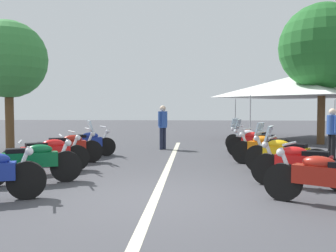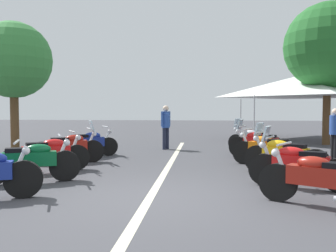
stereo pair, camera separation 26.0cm
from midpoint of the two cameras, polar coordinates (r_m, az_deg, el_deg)
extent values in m
plane|color=#424247|center=(6.49, -1.77, -11.24)|extent=(80.00, 80.00, 0.00)
cube|color=beige|center=(9.54, 0.62, -6.67)|extent=(14.33, 0.16, 0.01)
cylinder|color=black|center=(6.90, -20.58, -7.78)|extent=(0.37, 0.67, 0.66)
cylinder|color=silver|center=(6.86, -21.12, -5.31)|extent=(0.17, 0.30, 0.58)
cylinder|color=silver|center=(6.82, -21.51, -2.32)|extent=(0.59, 0.26, 0.04)
sphere|color=silver|center=(6.83, -20.23, -3.64)|extent=(0.14, 0.14, 0.14)
cylinder|color=black|center=(8.21, -14.90, -6.01)|extent=(0.40, 0.66, 0.66)
cube|color=#0C592D|center=(8.17, -19.93, -4.86)|extent=(0.71, 1.10, 0.30)
ellipsoid|color=#0C592D|center=(8.14, -18.68, -3.44)|extent=(0.45, 0.58, 0.22)
cube|color=black|center=(8.15, -21.50, -3.62)|extent=(0.44, 0.54, 0.12)
cylinder|color=silver|center=(8.17, -15.35, -3.94)|extent=(0.18, 0.29, 0.58)
cylinder|color=silver|center=(8.13, -15.66, -1.42)|extent=(0.58, 0.30, 0.04)
sphere|color=silver|center=(8.16, -14.59, -2.53)|extent=(0.14, 0.14, 0.14)
cylinder|color=silver|center=(8.40, -22.81, -6.62)|extent=(0.30, 0.53, 0.08)
cylinder|color=black|center=(9.57, -13.30, -4.77)|extent=(0.48, 0.62, 0.65)
cylinder|color=black|center=(9.31, -22.10, -5.12)|extent=(0.48, 0.62, 0.65)
cube|color=red|center=(9.39, -17.65, -3.87)|extent=(0.85, 1.08, 0.30)
ellipsoid|color=red|center=(9.41, -16.59, -2.62)|extent=(0.50, 0.58, 0.22)
cube|color=black|center=(9.34, -19.00, -2.82)|extent=(0.48, 0.54, 0.12)
cylinder|color=silver|center=(9.52, -13.67, -3.00)|extent=(0.22, 0.28, 0.58)
cylinder|color=silver|center=(9.48, -13.92, -0.85)|extent=(0.54, 0.38, 0.04)
sphere|color=silver|center=(9.53, -13.04, -1.78)|extent=(0.14, 0.14, 0.14)
cylinder|color=silver|center=(9.54, -20.44, -5.50)|extent=(0.37, 0.50, 0.08)
cylinder|color=black|center=(10.88, -10.98, -3.85)|extent=(0.42, 0.64, 0.64)
cylinder|color=black|center=(10.71, -18.37, -4.05)|extent=(0.42, 0.64, 0.64)
cube|color=maroon|center=(10.75, -14.66, -3.01)|extent=(0.73, 1.07, 0.30)
ellipsoid|color=maroon|center=(10.76, -13.72, -1.92)|extent=(0.47, 0.58, 0.22)
cube|color=black|center=(10.71, -15.84, -2.08)|extent=(0.45, 0.55, 0.12)
cylinder|color=silver|center=(10.83, -11.31, -2.29)|extent=(0.19, 0.29, 0.58)
cylinder|color=silver|center=(10.80, -11.54, -0.39)|extent=(0.57, 0.32, 0.04)
sphere|color=silver|center=(10.84, -10.75, -1.22)|extent=(0.14, 0.14, 0.14)
cylinder|color=silver|center=(10.92, -16.94, -4.41)|extent=(0.32, 0.53, 0.08)
cube|color=silver|center=(10.81, -11.12, -0.01)|extent=(0.38, 0.27, 0.32)
cylinder|color=black|center=(12.26, -8.64, -3.17)|extent=(0.43, 0.59, 0.61)
cylinder|color=black|center=(11.93, -15.21, -3.41)|extent=(0.43, 0.59, 0.61)
cube|color=navy|center=(12.05, -11.89, -2.44)|extent=(0.80, 1.07, 0.30)
ellipsoid|color=navy|center=(12.08, -11.06, -1.47)|extent=(0.49, 0.58, 0.22)
cube|color=black|center=(11.99, -12.92, -1.62)|extent=(0.47, 0.55, 0.12)
cylinder|color=silver|center=(12.21, -8.92, -1.78)|extent=(0.21, 0.28, 0.58)
cylinder|color=silver|center=(12.18, -9.11, -0.10)|extent=(0.55, 0.35, 0.04)
sphere|color=silver|center=(12.23, -8.43, -0.84)|extent=(0.14, 0.14, 0.14)
cylinder|color=silver|center=(12.16, -14.03, -3.70)|extent=(0.35, 0.51, 0.08)
cylinder|color=black|center=(6.56, 17.83, -8.35)|extent=(0.46, 0.62, 0.64)
cube|color=maroon|center=(6.32, 24.36, -7.24)|extent=(0.85, 1.12, 0.30)
ellipsoid|color=maroon|center=(6.33, 22.80, -5.36)|extent=(0.50, 0.58, 0.22)
cylinder|color=silver|center=(6.49, 18.37, -5.80)|extent=(0.21, 0.28, 0.58)
cylinder|color=silver|center=(6.44, 18.75, -2.65)|extent=(0.55, 0.36, 0.04)
sphere|color=silver|center=(6.50, 17.48, -3.99)|extent=(0.14, 0.14, 0.14)
cylinder|color=black|center=(7.81, 15.75, -6.53)|extent=(0.38, 0.65, 0.65)
cube|color=red|center=(7.66, 20.87, -5.42)|extent=(0.67, 1.08, 0.30)
ellipsoid|color=red|center=(7.66, 19.55, -3.89)|extent=(0.44, 0.58, 0.22)
cube|color=black|center=(7.61, 22.54, -4.14)|extent=(0.43, 0.54, 0.12)
cylinder|color=silver|center=(7.75, 16.21, -4.36)|extent=(0.18, 0.29, 0.58)
cylinder|color=silver|center=(7.71, 16.54, -1.71)|extent=(0.59, 0.28, 0.04)
sphere|color=silver|center=(7.75, 15.43, -2.86)|extent=(0.14, 0.14, 0.14)
cylinder|color=silver|center=(7.48, 23.84, -7.83)|extent=(0.29, 0.54, 0.08)
cube|color=silver|center=(7.72, 15.96, -1.18)|extent=(0.38, 0.25, 0.32)
cylinder|color=black|center=(9.28, 14.57, -4.97)|extent=(0.47, 0.64, 0.67)
cylinder|color=black|center=(8.84, 22.75, -5.49)|extent=(0.47, 0.64, 0.67)
cube|color=#EAB214|center=(9.01, 18.58, -4.10)|extent=(0.79, 1.02, 0.30)
ellipsoid|color=#EAB214|center=(9.05, 17.52, -2.79)|extent=(0.50, 0.58, 0.22)
cube|color=black|center=(8.92, 19.93, -3.03)|extent=(0.48, 0.54, 0.12)
cylinder|color=silver|center=(9.22, 14.94, -3.15)|extent=(0.21, 0.28, 0.58)
cylinder|color=silver|center=(9.17, 15.19, -0.92)|extent=(0.55, 0.36, 0.04)
sphere|color=silver|center=(9.24, 14.32, -1.88)|extent=(0.14, 0.14, 0.14)
cylinder|color=silver|center=(8.75, 20.70, -6.19)|extent=(0.36, 0.51, 0.08)
cube|color=silver|center=(9.20, 14.74, -0.47)|extent=(0.37, 0.29, 0.32)
cylinder|color=black|center=(10.56, 12.43, -4.05)|extent=(0.44, 0.64, 0.65)
cylinder|color=black|center=(10.10, 20.07, -4.47)|extent=(0.44, 0.64, 0.65)
cube|color=orange|center=(10.28, 16.18, -3.27)|extent=(0.79, 1.10, 0.30)
ellipsoid|color=orange|center=(10.32, 15.25, -2.12)|extent=(0.48, 0.58, 0.22)
cube|color=black|center=(10.20, 17.36, -2.32)|extent=(0.46, 0.55, 0.12)
cylinder|color=silver|center=(10.50, 12.75, -2.44)|extent=(0.20, 0.29, 0.58)
cylinder|color=silver|center=(10.46, 12.98, -0.49)|extent=(0.56, 0.34, 0.04)
sphere|color=silver|center=(10.53, 12.21, -1.33)|extent=(0.14, 0.14, 0.14)
cylinder|color=silver|center=(10.01, 18.18, -5.06)|extent=(0.34, 0.52, 0.08)
cylinder|color=black|center=(12.01, 11.62, -3.21)|extent=(0.39, 0.66, 0.66)
cylinder|color=black|center=(11.67, 18.10, -3.46)|extent=(0.39, 0.66, 0.66)
cube|color=red|center=(11.80, 14.82, -2.47)|extent=(0.67, 1.07, 0.30)
ellipsoid|color=red|center=(11.83, 13.99, -1.47)|extent=(0.45, 0.58, 0.22)
cube|color=black|center=(11.74, 15.88, -1.63)|extent=(0.43, 0.54, 0.12)
cylinder|color=silver|center=(11.96, 11.90, -1.79)|extent=(0.18, 0.29, 0.58)
cylinder|color=silver|center=(11.93, 12.11, -0.07)|extent=(0.58, 0.28, 0.04)
sphere|color=silver|center=(11.98, 11.41, -0.82)|extent=(0.14, 0.14, 0.14)
cylinder|color=silver|center=(11.56, 16.58, -3.99)|extent=(0.29, 0.54, 0.08)
cube|color=silver|center=(11.95, 11.74, 0.27)|extent=(0.38, 0.25, 0.32)
cylinder|color=black|center=(13.47, 11.17, -2.60)|extent=(0.48, 0.59, 0.63)
cylinder|color=black|center=(12.82, 16.66, -2.94)|extent=(0.48, 0.59, 0.63)
cube|color=silver|center=(13.11, 13.86, -1.99)|extent=(0.86, 1.04, 0.30)
ellipsoid|color=silver|center=(13.18, 13.17, -1.08)|extent=(0.52, 0.57, 0.22)
cube|color=black|center=(13.00, 14.73, -1.24)|extent=(0.49, 0.54, 0.12)
cylinder|color=silver|center=(13.41, 11.41, -1.34)|extent=(0.23, 0.28, 0.58)
cylinder|color=silver|center=(13.37, 11.57, 0.19)|extent=(0.53, 0.40, 0.04)
sphere|color=silver|center=(13.45, 11.01, -0.47)|extent=(0.14, 0.14, 0.14)
cylinder|color=silver|center=(12.79, 15.16, -3.36)|extent=(0.39, 0.49, 0.08)
cube|color=silver|center=(13.41, 11.28, 0.50)|extent=(0.36, 0.31, 0.32)
cylinder|color=black|center=(12.30, 24.85, -2.99)|extent=(0.14, 0.14, 0.77)
cylinder|color=black|center=(12.15, 25.24, -3.07)|extent=(0.14, 0.14, 0.77)
cylinder|color=#2D51A5|center=(12.18, 25.11, 0.15)|extent=(0.32, 0.32, 0.58)
cylinder|color=#2D51A5|center=(12.37, 24.64, 0.33)|extent=(0.09, 0.09, 0.52)
sphere|color=beige|center=(12.17, 25.15, 2.00)|extent=(0.21, 0.21, 0.21)
cylinder|color=#1E2338|center=(13.89, -0.05, -1.98)|extent=(0.14, 0.14, 0.83)
cylinder|color=#1E2338|center=(14.03, 0.40, -1.93)|extent=(0.14, 0.14, 0.83)
cylinder|color=#2D51A5|center=(13.92, 0.18, 1.01)|extent=(0.32, 0.32, 0.62)
cylinder|color=#2D51A5|center=(13.74, -0.37, 1.12)|extent=(0.09, 0.09, 0.56)
cylinder|color=#2D51A5|center=(14.09, 0.71, 1.16)|extent=(0.09, 0.09, 0.56)
sphere|color=beige|center=(13.91, 0.18, 2.75)|extent=(0.22, 0.22, 0.22)
cylinder|color=brown|center=(15.29, -22.30, 1.19)|extent=(0.32, 0.32, 2.40)
sphere|color=#38843D|center=(15.40, -22.46, 9.48)|extent=(2.92, 2.92, 2.92)
cylinder|color=brown|center=(17.15, 23.82, 2.19)|extent=(0.32, 0.32, 2.92)
sphere|color=#236628|center=(17.35, 24.01, 11.30)|extent=(3.68, 3.68, 3.68)
pyramid|color=white|center=(19.02, 20.83, 5.88)|extent=(6.11, 6.11, 1.10)
cylinder|color=#B2B2B7|center=(21.20, 11.58, 1.35)|extent=(0.06, 0.06, 2.10)
cylinder|color=#B2B2B7|center=(15.74, 13.70, 0.83)|extent=(0.06, 0.06, 2.10)
camera|label=1|loc=(0.13, -84.52, 0.27)|focal=39.23mm
camera|label=2|loc=(0.13, 95.48, -0.27)|focal=39.23mm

